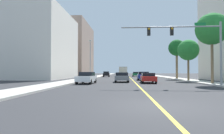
{
  "coord_description": "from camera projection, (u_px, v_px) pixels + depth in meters",
  "views": [
    {
      "loc": [
        -1.53,
        -8.31,
        1.53
      ],
      "look_at": [
        -3.07,
        15.45,
        2.1
      ],
      "focal_mm": 29.51,
      "sensor_mm": 36.0,
      "label": 1
    }
  ],
  "objects": [
    {
      "name": "ground",
      "position": [
        130.0,
        77.0,
        50.06
      ],
      "size": [
        192.0,
        192.0,
        0.0
      ],
      "primitive_type": "plane",
      "color": "#2D2D30"
    },
    {
      "name": "sidewalk_left",
      "position": [
        96.0,
        77.0,
        50.66
      ],
      "size": [
        2.91,
        168.0,
        0.15
      ],
      "primitive_type": "cube",
      "color": "#B2ADA3",
      "rests_on": "ground"
    },
    {
      "name": "sidewalk_right",
      "position": [
        164.0,
        77.0,
        49.47
      ],
      "size": [
        2.91,
        168.0,
        0.15
      ],
      "primitive_type": "cube",
      "color": "#B2ADA3",
      "rests_on": "ground"
    },
    {
      "name": "lane_marking_center",
      "position": [
        130.0,
        77.0,
        50.06
      ],
      "size": [
        0.16,
        144.0,
        0.01
      ],
      "primitive_type": "cube",
      "color": "yellow",
      "rests_on": "ground"
    },
    {
      "name": "building_left_near",
      "position": [
        40.0,
        46.0,
        39.54
      ],
      "size": [
        11.9,
        17.7,
        14.11
      ],
      "primitive_type": "cube",
      "color": "silver",
      "rests_on": "ground"
    },
    {
      "name": "building_left_far",
      "position": [
        68.0,
        50.0,
        63.19
      ],
      "size": [
        14.05,
        20.8,
        17.67
      ],
      "primitive_type": "cube",
      "color": "gray",
      "rests_on": "ground"
    },
    {
      "name": "traffic_signal_mast",
      "position": [
        189.0,
        39.0,
        18.59
      ],
      "size": [
        10.05,
        0.36,
        6.38
      ],
      "color": "gray",
      "rests_on": "sidewalk_right"
    },
    {
      "name": "street_lamp",
      "position": [
        90.0,
        57.0,
        36.81
      ],
      "size": [
        0.56,
        0.28,
        7.65
      ],
      "color": "gray",
      "rests_on": "sidewalk_left"
    },
    {
      "name": "palm_near",
      "position": [
        212.0,
        29.0,
        21.59
      ],
      "size": [
        3.7,
        3.7,
        8.21
      ],
      "color": "brown",
      "rests_on": "sidewalk_right"
    },
    {
      "name": "palm_mid",
      "position": [
        188.0,
        50.0,
        28.92
      ],
      "size": [
        3.26,
        3.26,
        6.37
      ],
      "color": "brown",
      "rests_on": "sidewalk_right"
    },
    {
      "name": "palm_far",
      "position": [
        177.0,
        48.0,
        36.28
      ],
      "size": [
        3.2,
        3.2,
        7.66
      ],
      "color": "brown",
      "rests_on": "sidewalk_right"
    },
    {
      "name": "car_red",
      "position": [
        148.0,
        78.0,
        24.45
      ],
      "size": [
        1.98,
        4.48,
        1.33
      ],
      "rotation": [
        0.0,
        0.0,
        -0.04
      ],
      "color": "red",
      "rests_on": "ground"
    },
    {
      "name": "car_white",
      "position": [
        87.0,
        78.0,
        22.97
      ],
      "size": [
        2.01,
        4.04,
        1.46
      ],
      "rotation": [
        0.0,
        0.0,
        3.11
      ],
      "color": "white",
      "rests_on": "ground"
    },
    {
      "name": "car_blue",
      "position": [
        143.0,
        76.0,
        32.36
      ],
      "size": [
        2.03,
        4.09,
        1.48
      ],
      "rotation": [
        0.0,
        0.0,
        -0.02
      ],
      "color": "#1E389E",
      "rests_on": "ground"
    },
    {
      "name": "car_gray",
      "position": [
        122.0,
        77.0,
        26.43
      ],
      "size": [
        2.02,
        4.05,
        1.38
      ],
      "rotation": [
        0.0,
        0.0,
        0.01
      ],
      "color": "slate",
      "rests_on": "ground"
    },
    {
      "name": "car_black",
      "position": [
        106.0,
        74.0,
        52.55
      ],
      "size": [
        1.93,
        3.91,
        1.51
      ],
      "rotation": [
        0.0,
        0.0,
        3.18
      ],
      "color": "black",
      "rests_on": "ground"
    },
    {
      "name": "car_green",
      "position": [
        135.0,
        74.0,
        55.42
      ],
      "size": [
        1.78,
        4.43,
        1.39
      ],
      "rotation": [
        0.0,
        0.0,
        -0.01
      ],
      "color": "#196638",
      "rests_on": "ground"
    },
    {
      "name": "delivery_truck",
      "position": [
        123.0,
        71.0,
        57.42
      ],
      "size": [
        2.48,
        8.2,
        2.91
      ],
      "rotation": [
        0.0,
        0.0,
        -0.01
      ],
      "color": "silver",
      "rests_on": "ground"
    }
  ]
}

